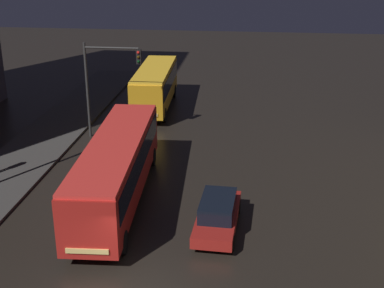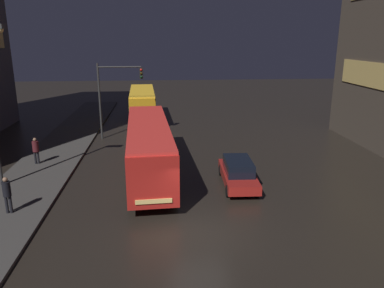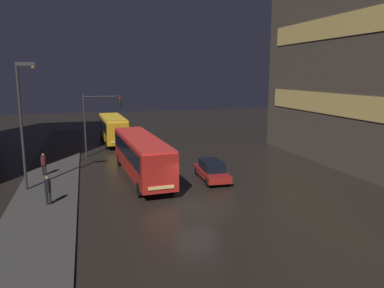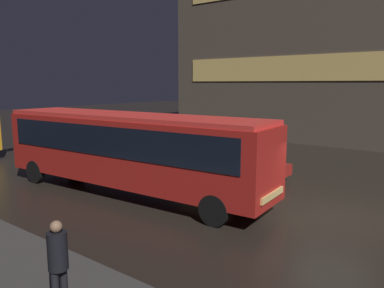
% 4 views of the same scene
% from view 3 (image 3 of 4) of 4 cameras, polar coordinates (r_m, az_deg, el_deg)
% --- Properties ---
extents(ground_plane, '(120.00, 120.00, 0.00)m').
position_cam_3_polar(ground_plane, '(23.05, 0.77, -9.47)').
color(ground_plane, black).
extents(sidewalk_left, '(4.00, 48.00, 0.15)m').
position_cam_3_polar(sidewalk_left, '(31.84, -20.45, -4.33)').
color(sidewalk_left, '#3D3A38').
rests_on(sidewalk_left, ground).
extents(building_right_block, '(10.07, 21.93, 17.17)m').
position_cam_3_polar(building_right_block, '(37.28, 26.70, 10.53)').
color(building_right_block, '#4C4238').
rests_on(building_right_block, ground).
extents(bus_near, '(3.04, 12.12, 3.18)m').
position_cam_3_polar(bus_near, '(28.95, -7.73, -1.35)').
color(bus_near, '#AD1E19').
rests_on(bus_near, ground).
extents(bus_far, '(2.74, 9.37, 3.11)m').
position_cam_3_polar(bus_far, '(44.01, -11.94, 2.55)').
color(bus_far, orange).
rests_on(bus_far, ground).
extents(car_taxi, '(1.91, 4.70, 1.49)m').
position_cam_3_polar(car_taxi, '(28.38, 3.01, -4.00)').
color(car_taxi, maroon).
rests_on(car_taxi, ground).
extents(pedestrian_near, '(0.48, 0.48, 1.77)m').
position_cam_3_polar(pedestrian_near, '(24.20, -21.13, -6.24)').
color(pedestrian_near, black).
rests_on(pedestrian_near, sidewalk_left).
extents(pedestrian_mid, '(0.50, 0.50, 1.73)m').
position_cam_3_polar(pedestrian_mid, '(31.24, -21.68, -2.59)').
color(pedestrian_mid, black).
rests_on(pedestrian_mid, sidewalk_left).
extents(traffic_light_main, '(3.62, 0.35, 6.10)m').
position_cam_3_polar(traffic_light_main, '(37.11, -14.14, 4.49)').
color(traffic_light_main, '#2D2D2D').
rests_on(traffic_light_main, ground).
extents(street_lamp_sidewalk, '(1.25, 0.36, 8.56)m').
position_cam_3_polar(street_lamp_sidewalk, '(27.10, -24.29, 5.03)').
color(street_lamp_sidewalk, '#2D2D2D').
rests_on(street_lamp_sidewalk, sidewalk_left).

